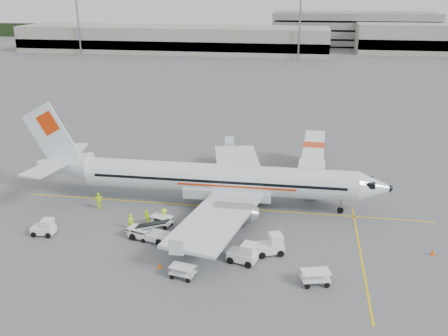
{
  "coord_description": "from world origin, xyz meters",
  "views": [
    {
      "loc": [
        8.44,
        -48.34,
        22.48
      ],
      "look_at": [
        0.0,
        2.0,
        3.8
      ],
      "focal_mm": 40.0,
      "sensor_mm": 36.0,
      "label": 1
    }
  ],
  "objects_px": {
    "tug_mid": "(242,252)",
    "tug_aft": "(43,227)",
    "belt_loader": "(150,226)",
    "jet_bridge": "(313,162)",
    "aircraft": "(219,160)",
    "tug_fore": "(269,244)"
  },
  "relations": [
    {
      "from": "tug_fore",
      "to": "tug_aft",
      "type": "distance_m",
      "value": 21.64
    },
    {
      "from": "tug_mid",
      "to": "tug_aft",
      "type": "distance_m",
      "value": 19.55
    },
    {
      "from": "belt_loader",
      "to": "tug_fore",
      "type": "xyz_separation_m",
      "value": [
        11.3,
        -0.87,
        -0.45
      ]
    },
    {
      "from": "aircraft",
      "to": "tug_mid",
      "type": "height_order",
      "value": "aircraft"
    },
    {
      "from": "tug_mid",
      "to": "tug_aft",
      "type": "relative_size",
      "value": 1.14
    },
    {
      "from": "aircraft",
      "to": "tug_aft",
      "type": "height_order",
      "value": "aircraft"
    },
    {
      "from": "belt_loader",
      "to": "tug_aft",
      "type": "height_order",
      "value": "belt_loader"
    },
    {
      "from": "belt_loader",
      "to": "tug_fore",
      "type": "distance_m",
      "value": 11.34
    },
    {
      "from": "tug_mid",
      "to": "aircraft",
      "type": "bearing_deg",
      "value": 125.59
    },
    {
      "from": "tug_aft",
      "to": "tug_fore",
      "type": "bearing_deg",
      "value": -2.26
    },
    {
      "from": "tug_mid",
      "to": "tug_aft",
      "type": "bearing_deg",
      "value": -169.47
    },
    {
      "from": "jet_bridge",
      "to": "tug_aft",
      "type": "xyz_separation_m",
      "value": [
        -25.35,
        -19.12,
        -1.42
      ]
    },
    {
      "from": "aircraft",
      "to": "tug_mid",
      "type": "xyz_separation_m",
      "value": [
        4.06,
        -11.38,
        -4.32
      ]
    },
    {
      "from": "aircraft",
      "to": "tug_mid",
      "type": "distance_m",
      "value": 12.83
    },
    {
      "from": "jet_bridge",
      "to": "aircraft",
      "type": "bearing_deg",
      "value": -134.11
    },
    {
      "from": "aircraft",
      "to": "jet_bridge",
      "type": "bearing_deg",
      "value": 43.42
    },
    {
      "from": "jet_bridge",
      "to": "tug_fore",
      "type": "relative_size",
      "value": 6.97
    },
    {
      "from": "belt_loader",
      "to": "tug_aft",
      "type": "relative_size",
      "value": 2.42
    },
    {
      "from": "aircraft",
      "to": "jet_bridge",
      "type": "height_order",
      "value": "aircraft"
    },
    {
      "from": "aircraft",
      "to": "tug_fore",
      "type": "xyz_separation_m",
      "value": [
        6.23,
        -9.57,
        -4.32
      ]
    },
    {
      "from": "belt_loader",
      "to": "tug_fore",
      "type": "relative_size",
      "value": 2.11
    },
    {
      "from": "jet_bridge",
      "to": "tug_aft",
      "type": "relative_size",
      "value": 8.0
    }
  ]
}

